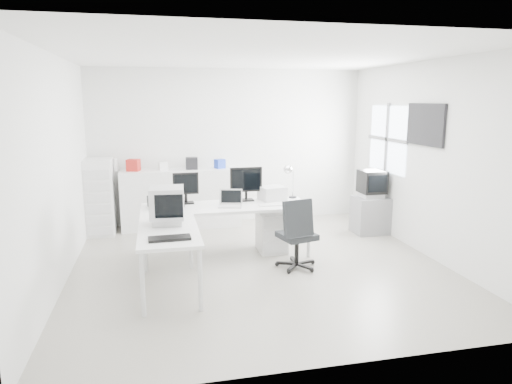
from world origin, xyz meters
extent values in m
cube|color=beige|center=(0.00, 0.00, 0.00)|extent=(5.00, 5.00, 0.01)
cube|color=white|center=(0.00, 0.00, 2.80)|extent=(5.00, 5.00, 0.01)
cube|color=silver|center=(0.00, 2.50, 1.40)|extent=(5.00, 0.02, 2.80)
cube|color=silver|center=(-2.50, 0.00, 1.40)|extent=(0.02, 5.00, 2.80)
cube|color=silver|center=(2.50, 0.00, 1.40)|extent=(0.02, 5.00, 2.80)
cube|color=silver|center=(0.33, 0.60, 0.30)|extent=(0.40, 0.50, 0.60)
cube|color=black|center=(-1.22, 0.65, 0.83)|extent=(0.52, 0.46, 0.16)
cube|color=silver|center=(0.28, 0.40, 0.76)|extent=(0.38, 0.13, 0.02)
sphere|color=silver|center=(0.58, 0.45, 0.78)|extent=(0.06, 0.06, 0.06)
cube|color=silver|center=(0.38, 0.77, 0.85)|extent=(0.42, 0.39, 0.21)
cube|color=black|center=(-1.22, -0.95, 0.77)|extent=(0.46, 0.20, 0.03)
cube|color=slate|center=(2.22, 1.16, 0.31)|extent=(0.57, 0.47, 0.62)
cube|color=silver|center=(-0.91, 2.24, 0.52)|extent=(2.09, 0.52, 1.04)
cube|color=#A71D17|center=(-1.71, 2.24, 1.15)|extent=(0.25, 0.23, 0.20)
cube|color=silver|center=(-1.21, 2.24, 1.11)|extent=(0.16, 0.15, 0.14)
cube|color=black|center=(-0.71, 2.24, 1.15)|extent=(0.22, 0.21, 0.21)
cube|color=#1835AE|center=(-0.21, 2.24, 1.13)|extent=(0.21, 0.20, 0.16)
cylinder|color=silver|center=(-2.01, 2.28, 1.15)|extent=(0.07, 0.07, 0.22)
cube|color=silver|center=(-2.28, 2.07, 0.64)|extent=(0.45, 0.54, 1.29)
camera|label=1|loc=(-1.33, -5.82, 2.24)|focal=32.00mm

